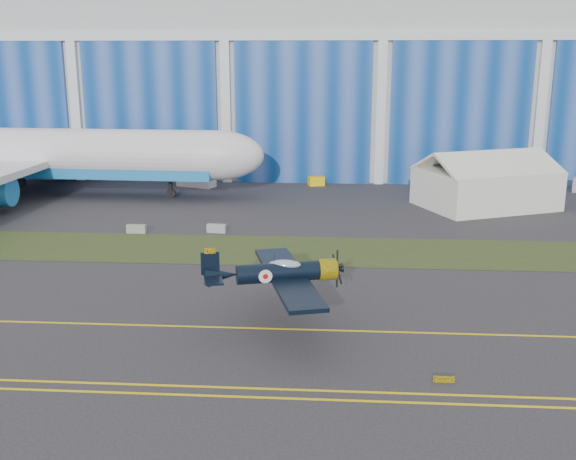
# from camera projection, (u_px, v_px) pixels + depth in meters

# --- Properties ---
(ground) EXTENTS (260.00, 260.00, 0.00)m
(ground) POSITION_uv_depth(u_px,v_px,m) (127.00, 299.00, 51.33)
(ground) COLOR #343236
(ground) RESTS_ON ground
(grass_median) EXTENTS (260.00, 10.00, 0.02)m
(grass_median) POSITION_uv_depth(u_px,v_px,m) (171.00, 248.00, 64.85)
(grass_median) COLOR #475128
(grass_median) RESTS_ON ground
(hangar) EXTENTS (220.00, 45.70, 30.00)m
(hangar) POSITION_uv_depth(u_px,v_px,m) (246.00, 73.00, 116.87)
(hangar) COLOR silver
(hangar) RESTS_ON ground
(taxiway_centreline) EXTENTS (200.00, 0.20, 0.02)m
(taxiway_centreline) POSITION_uv_depth(u_px,v_px,m) (106.00, 324.00, 46.50)
(taxiway_centreline) COLOR yellow
(taxiway_centreline) RESTS_ON ground
(edge_line_near) EXTENTS (80.00, 0.20, 0.02)m
(edge_line_near) POSITION_uv_depth(u_px,v_px,m) (49.00, 390.00, 37.33)
(edge_line_near) COLOR yellow
(edge_line_near) RESTS_ON ground
(edge_line_far) EXTENTS (80.00, 0.20, 0.02)m
(edge_line_far) POSITION_uv_depth(u_px,v_px,m) (57.00, 382.00, 38.30)
(edge_line_far) COLOR yellow
(edge_line_far) RESTS_ON ground
(guard_board_right) EXTENTS (1.20, 0.15, 0.35)m
(guard_board_right) POSITION_uv_depth(u_px,v_px,m) (444.00, 379.00, 38.24)
(guard_board_right) COLOR yellow
(guard_board_right) RESTS_ON ground
(warbird) EXTENTS (13.79, 15.34, 3.85)m
(warbird) POSITION_uv_depth(u_px,v_px,m) (279.00, 272.00, 45.02)
(warbird) COLOR black
(warbird) RESTS_ON ground
(jetliner) EXTENTS (74.27, 63.83, 25.05)m
(jetliner) POSITION_uv_depth(u_px,v_px,m) (17.00, 99.00, 86.77)
(jetliner) COLOR white
(jetliner) RESTS_ON ground
(tent) EXTENTS (18.19, 16.06, 7.00)m
(tent) POSITION_uv_depth(u_px,v_px,m) (486.00, 179.00, 81.64)
(tent) COLOR white
(tent) RESTS_ON ground
(shipping_container) EXTENTS (5.76, 3.91, 2.32)m
(shipping_container) POSITION_uv_depth(u_px,v_px,m) (196.00, 178.00, 94.98)
(shipping_container) COLOR silver
(shipping_container) RESTS_ON ground
(tug) EXTENTS (2.49, 1.95, 1.28)m
(tug) POSITION_uv_depth(u_px,v_px,m) (316.00, 181.00, 95.81)
(tug) COLOR yellow
(tug) RESTS_ON ground
(barrier_a) EXTENTS (2.01, 0.63, 0.90)m
(barrier_a) POSITION_uv_depth(u_px,v_px,m) (136.00, 229.00, 70.19)
(barrier_a) COLOR gray
(barrier_a) RESTS_ON ground
(barrier_b) EXTENTS (2.05, 0.79, 0.90)m
(barrier_b) POSITION_uv_depth(u_px,v_px,m) (216.00, 228.00, 70.41)
(barrier_b) COLOR #949496
(barrier_b) RESTS_ON ground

